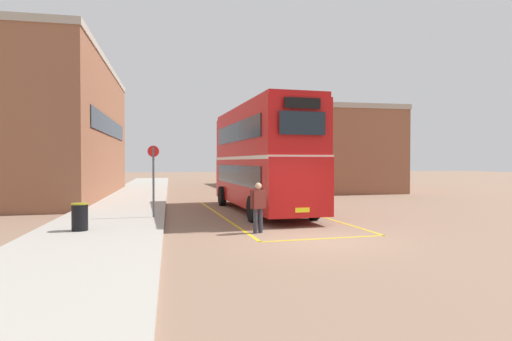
# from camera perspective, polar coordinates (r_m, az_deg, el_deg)

# --- Properties ---
(ground_plane) EXTENTS (135.60, 135.60, 0.00)m
(ground_plane) POSITION_cam_1_polar(r_m,az_deg,el_deg) (26.65, -2.14, -3.73)
(ground_plane) COLOR #846651
(sidewalk_left) EXTENTS (4.00, 57.60, 0.14)m
(sidewalk_left) POSITION_cam_1_polar(r_m,az_deg,el_deg) (28.78, -15.83, -3.27)
(sidewalk_left) COLOR #A39E93
(sidewalk_left) RESTS_ON ground
(brick_building_left) EXTENTS (5.81, 18.73, 8.60)m
(brick_building_left) POSITION_cam_1_polar(r_m,az_deg,el_deg) (29.91, -24.35, 4.95)
(brick_building_left) COLOR brown
(brick_building_left) RESTS_ON ground
(depot_building_right) EXTENTS (6.89, 18.12, 6.31)m
(depot_building_right) POSITION_cam_1_polar(r_m,az_deg,el_deg) (38.52, 8.56, 2.48)
(depot_building_right) COLOR brown
(depot_building_right) RESTS_ON ground
(double_decker_bus) EXTENTS (3.22, 10.29, 4.75)m
(double_decker_bus) POSITION_cam_1_polar(r_m,az_deg,el_deg) (19.43, 0.74, 1.86)
(double_decker_bus) COLOR black
(double_decker_bus) RESTS_ON ground
(single_deck_bus) EXTENTS (3.05, 9.55, 3.02)m
(single_deck_bus) POSITION_cam_1_polar(r_m,az_deg,el_deg) (40.56, -1.27, 0.28)
(single_deck_bus) COLOR black
(single_deck_bus) RESTS_ON ground
(pedestrian_boarding) EXTENTS (0.51, 0.40, 1.62)m
(pedestrian_boarding) POSITION_cam_1_polar(r_m,az_deg,el_deg) (13.65, 0.26, -4.53)
(pedestrian_boarding) COLOR #2D2D38
(pedestrian_boarding) RESTS_ON ground
(litter_bin) EXTENTS (0.52, 0.52, 0.85)m
(litter_bin) POSITION_cam_1_polar(r_m,az_deg,el_deg) (14.41, -22.48, -5.74)
(litter_bin) COLOR black
(litter_bin) RESTS_ON sidewalk_left
(bus_stop_sign) EXTENTS (0.44, 0.08, 2.77)m
(bus_stop_sign) POSITION_cam_1_polar(r_m,az_deg,el_deg) (16.94, -13.54, -0.49)
(bus_stop_sign) COLOR #4C4C51
(bus_stop_sign) RESTS_ON sidewalk_left
(bay_marking_yellow) EXTENTS (4.90, 12.41, 0.01)m
(bay_marking_yellow) POSITION_cam_1_polar(r_m,az_deg,el_deg) (17.75, 2.21, -6.19)
(bay_marking_yellow) COLOR gold
(bay_marking_yellow) RESTS_ON ground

